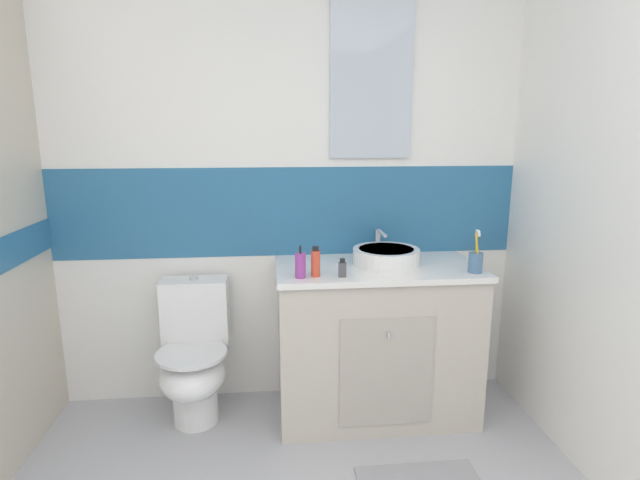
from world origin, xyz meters
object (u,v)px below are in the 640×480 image
Objects in this scene: toilet at (194,357)px; deodorant_spray_can at (316,262)px; toothbrush_cup at (476,261)px; perfume_flask_small at (342,268)px; sink_basin at (386,255)px; soap_dispenser at (300,265)px.

toilet is 0.87m from deodorant_spray_can.
toilet is 5.14× the size of deodorant_spray_can.
toothbrush_cup is 0.81m from deodorant_spray_can.
toothbrush_cup reaches higher than deodorant_spray_can.
deodorant_spray_can is at bearing 179.01° from toothbrush_cup.
perfume_flask_small is (0.77, -0.22, 0.54)m from toilet.
perfume_flask_small is at bearing -140.86° from sink_basin.
deodorant_spray_can is at bearing 168.83° from perfume_flask_small.
toothbrush_cup reaches higher than soap_dispenser.
deodorant_spray_can reaches higher than toilet.
perfume_flask_small is at bearing -2.28° from soap_dispenser.
deodorant_spray_can is (-0.81, 0.01, 0.01)m from toothbrush_cup.
perfume_flask_small is at bearing -179.03° from toothbrush_cup.
perfume_flask_small is 0.62× the size of deodorant_spray_can.
sink_basin is 0.46m from toothbrush_cup.
sink_basin reaches higher than deodorant_spray_can.
toilet is 0.82m from soap_dispenser.
sink_basin is 0.52m from soap_dispenser.
toothbrush_cup is at bearing -26.72° from sink_basin.
sink_basin is 2.68× the size of deodorant_spray_can.
deodorant_spray_can is (-0.40, -0.19, 0.02)m from sink_basin.
toothbrush_cup reaches higher than perfume_flask_small.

